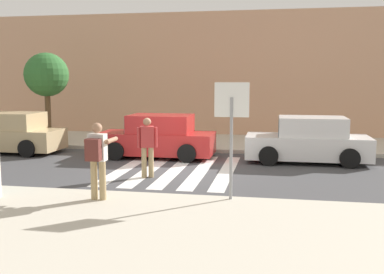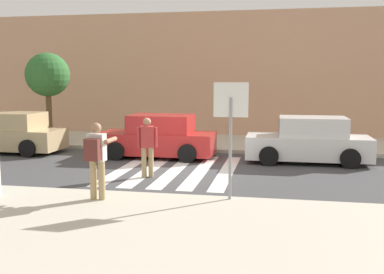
{
  "view_description": "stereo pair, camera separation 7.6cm",
  "coord_description": "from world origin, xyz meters",
  "px_view_note": "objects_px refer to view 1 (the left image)",
  "views": [
    {
      "loc": [
        3.01,
        -13.24,
        2.81
      ],
      "look_at": [
        0.6,
        -0.2,
        1.1
      ],
      "focal_mm": 42.0,
      "sensor_mm": 36.0,
      "label": 1
    },
    {
      "loc": [
        3.09,
        -13.22,
        2.81
      ],
      "look_at": [
        0.6,
        -0.2,
        1.1
      ],
      "focal_mm": 42.0,
      "sensor_mm": 36.0,
      "label": 2
    }
  ],
  "objects_px": {
    "stop_sign": "(232,115)",
    "street_tree_west": "(47,75)",
    "pedestrian_crossing": "(147,144)",
    "parked_car_white": "(308,141)",
    "parked_car_tan": "(9,134)",
    "photographer_with_backpack": "(97,154)",
    "parked_car_red": "(158,137)"
  },
  "relations": [
    {
      "from": "photographer_with_backpack",
      "to": "street_tree_west",
      "type": "distance_m",
      "value": 10.49
    },
    {
      "from": "stop_sign",
      "to": "street_tree_west",
      "type": "relative_size",
      "value": 0.69
    },
    {
      "from": "parked_car_white",
      "to": "parked_car_tan",
      "type": "bearing_deg",
      "value": 180.0
    },
    {
      "from": "parked_car_red",
      "to": "parked_car_tan",
      "type": "bearing_deg",
      "value": -180.0
    },
    {
      "from": "pedestrian_crossing",
      "to": "photographer_with_backpack",
      "type": "bearing_deg",
      "value": -95.03
    },
    {
      "from": "parked_car_tan",
      "to": "pedestrian_crossing",
      "type": "bearing_deg",
      "value": -27.02
    },
    {
      "from": "parked_car_red",
      "to": "street_tree_west",
      "type": "relative_size",
      "value": 1.08
    },
    {
      "from": "stop_sign",
      "to": "parked_car_white",
      "type": "distance_m",
      "value": 6.22
    },
    {
      "from": "stop_sign",
      "to": "pedestrian_crossing",
      "type": "relative_size",
      "value": 1.51
    },
    {
      "from": "parked_car_red",
      "to": "photographer_with_backpack",
      "type": "bearing_deg",
      "value": -87.36
    },
    {
      "from": "stop_sign",
      "to": "parked_car_tan",
      "type": "distance_m",
      "value": 10.81
    },
    {
      "from": "parked_car_tan",
      "to": "stop_sign",
      "type": "bearing_deg",
      "value": -32.14
    },
    {
      "from": "pedestrian_crossing",
      "to": "parked_car_white",
      "type": "height_order",
      "value": "pedestrian_crossing"
    },
    {
      "from": "photographer_with_backpack",
      "to": "street_tree_west",
      "type": "height_order",
      "value": "street_tree_west"
    },
    {
      "from": "parked_car_tan",
      "to": "parked_car_red",
      "type": "bearing_deg",
      "value": 0.0
    },
    {
      "from": "stop_sign",
      "to": "pedestrian_crossing",
      "type": "bearing_deg",
      "value": 137.44
    },
    {
      "from": "stop_sign",
      "to": "pedestrian_crossing",
      "type": "height_order",
      "value": "stop_sign"
    },
    {
      "from": "stop_sign",
      "to": "parked_car_red",
      "type": "xyz_separation_m",
      "value": [
        -3.19,
        5.71,
        -1.31
      ]
    },
    {
      "from": "parked_car_red",
      "to": "parked_car_white",
      "type": "distance_m",
      "value": 5.27
    },
    {
      "from": "pedestrian_crossing",
      "to": "parked_car_white",
      "type": "distance_m",
      "value": 5.75
    },
    {
      "from": "photographer_with_backpack",
      "to": "street_tree_west",
      "type": "xyz_separation_m",
      "value": [
        -5.75,
        8.58,
        1.8
      ]
    },
    {
      "from": "pedestrian_crossing",
      "to": "street_tree_west",
      "type": "height_order",
      "value": "street_tree_west"
    },
    {
      "from": "pedestrian_crossing",
      "to": "street_tree_west",
      "type": "bearing_deg",
      "value": 137.34
    },
    {
      "from": "parked_car_tan",
      "to": "parked_car_white",
      "type": "height_order",
      "value": "same"
    },
    {
      "from": "parked_car_red",
      "to": "stop_sign",
      "type": "bearing_deg",
      "value": -60.81
    },
    {
      "from": "parked_car_tan",
      "to": "parked_car_white",
      "type": "xyz_separation_m",
      "value": [
        11.17,
        0.0,
        0.0
      ]
    },
    {
      "from": "stop_sign",
      "to": "parked_car_tan",
      "type": "relative_size",
      "value": 0.64
    },
    {
      "from": "parked_car_red",
      "to": "street_tree_west",
      "type": "height_order",
      "value": "street_tree_west"
    },
    {
      "from": "parked_car_white",
      "to": "street_tree_west",
      "type": "height_order",
      "value": "street_tree_west"
    },
    {
      "from": "parked_car_white",
      "to": "street_tree_west",
      "type": "bearing_deg",
      "value": 168.14
    },
    {
      "from": "photographer_with_backpack",
      "to": "parked_car_white",
      "type": "bearing_deg",
      "value": 51.82
    },
    {
      "from": "parked_car_tan",
      "to": "parked_car_red",
      "type": "relative_size",
      "value": 1.0
    }
  ]
}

